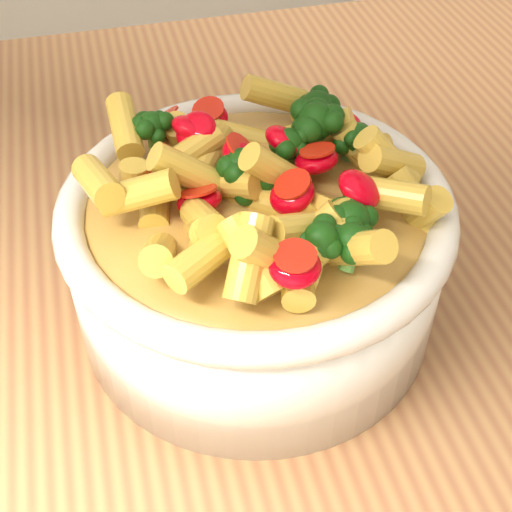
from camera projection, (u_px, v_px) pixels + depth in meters
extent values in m
cube|color=#AA7849|center=(153.00, 288.00, 0.54)|extent=(1.20, 0.80, 0.04)
cylinder|color=#AA7849|center=(476.00, 271.00, 1.19)|extent=(0.05, 0.05, 0.86)
cylinder|color=silver|center=(256.00, 261.00, 0.46)|extent=(0.24, 0.24, 0.09)
ellipsoid|color=silver|center=(256.00, 292.00, 0.48)|extent=(0.22, 0.22, 0.04)
torus|color=silver|center=(256.00, 206.00, 0.43)|extent=(0.24, 0.24, 0.02)
ellipsoid|color=gold|center=(256.00, 206.00, 0.43)|extent=(0.21, 0.21, 0.02)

